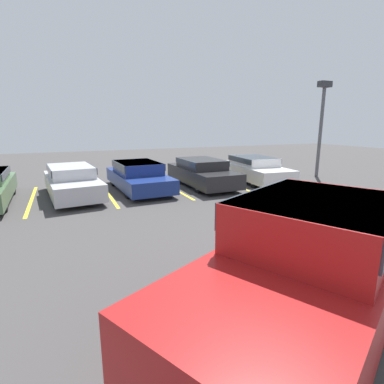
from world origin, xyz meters
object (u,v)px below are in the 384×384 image
(parked_sedan_b, at_px, (72,180))
(light_post, at_px, (322,117))
(parked_sedan_d, at_px, (202,172))
(parked_sedan_e, at_px, (254,168))
(wheel_stop_curb, at_px, (75,181))
(pickup_truck, at_px, (320,257))
(parked_sedan_c, at_px, (138,175))

(parked_sedan_b, height_order, light_post, light_post)
(parked_sedan_b, height_order, parked_sedan_d, parked_sedan_d)
(parked_sedan_b, distance_m, parked_sedan_e, 8.50)
(parked_sedan_e, relative_size, light_post, 0.98)
(parked_sedan_d, distance_m, parked_sedan_e, 2.86)
(light_post, bearing_deg, parked_sedan_d, 177.68)
(parked_sedan_e, bearing_deg, parked_sedan_b, -85.25)
(parked_sedan_d, xyz_separation_m, parked_sedan_e, (2.85, -0.05, -0.00))
(parked_sedan_d, height_order, parked_sedan_e, parked_sedan_d)
(wheel_stop_curb, bearing_deg, parked_sedan_d, -30.14)
(parked_sedan_d, bearing_deg, parked_sedan_b, -90.02)
(pickup_truck, height_order, wheel_stop_curb, pickup_truck)
(parked_sedan_b, height_order, parked_sedan_c, parked_sedan_b)
(pickup_truck, xyz_separation_m, parked_sedan_e, (5.43, 9.42, -0.27))
(pickup_truck, bearing_deg, light_post, 17.83)
(parked_sedan_b, bearing_deg, light_post, 82.90)
(parked_sedan_e, distance_m, light_post, 4.73)
(parked_sedan_d, bearing_deg, parked_sedan_e, 89.22)
(parked_sedan_c, height_order, parked_sedan_e, parked_sedan_e)
(parked_sedan_c, xyz_separation_m, wheel_stop_curb, (-2.50, 2.89, -0.58))
(parked_sedan_c, bearing_deg, parked_sedan_e, 84.31)
(parked_sedan_d, height_order, wheel_stop_curb, parked_sedan_d)
(parked_sedan_e, distance_m, wheel_stop_curb, 8.91)
(parked_sedan_d, height_order, light_post, light_post)
(parked_sedan_c, distance_m, wheel_stop_curb, 3.86)
(pickup_truck, distance_m, parked_sedan_b, 9.98)
(parked_sedan_e, xyz_separation_m, wheel_stop_curb, (-8.30, 3.21, -0.58))
(parked_sedan_b, height_order, parked_sedan_e, parked_sedan_b)
(pickup_truck, relative_size, wheel_stop_curb, 3.70)
(parked_sedan_b, height_order, wheel_stop_curb, parked_sedan_b)
(parked_sedan_b, xyz_separation_m, parked_sedan_d, (5.64, -0.03, 0.00))
(parked_sedan_c, height_order, parked_sedan_d, parked_sedan_d)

